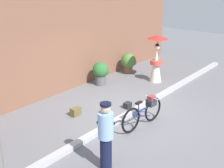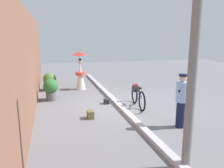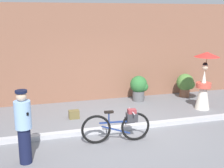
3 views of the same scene
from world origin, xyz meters
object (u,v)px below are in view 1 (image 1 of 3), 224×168
backpack_spare (128,105)px  potted_plant_small (129,62)px  backpack_on_pavement (76,112)px  person_officer (106,135)px  potted_plant_by_door (101,72)px  bicycle_near_officer (144,112)px  person_with_parasol (157,59)px

backpack_spare → potted_plant_small: bearing=35.6°
potted_plant_small → backpack_on_pavement: bearing=-164.4°
person_officer → potted_plant_by_door: 5.39m
bicycle_near_officer → backpack_spare: (0.65, 1.05, -0.33)m
bicycle_near_officer → person_with_parasol: 3.88m
person_officer → potted_plant_by_door: size_ratio=1.73×
person_with_parasol → potted_plant_small: 1.57m
backpack_on_pavement → person_with_parasol: bearing=-3.3°
person_officer → backpack_spare: person_officer is taller
bicycle_near_officer → backpack_spare: size_ratio=6.84×
potted_plant_small → person_officer: bearing=-148.0°
potted_plant_small → backpack_spare: (-3.00, -2.14, -0.40)m
person_with_parasol → person_officer: bearing=-159.0°
potted_plant_by_door → person_officer: bearing=-137.6°
bicycle_near_officer → person_with_parasol: size_ratio=0.90×
person_officer → person_with_parasol: 6.06m
person_officer → backpack_on_pavement: size_ratio=5.17×
person_officer → bicycle_near_officer: bearing=11.9°
bicycle_near_officer → person_officer: bearing=-168.1°
person_with_parasol → potted_plant_small: size_ratio=2.15×
bicycle_near_officer → potted_plant_small: 4.85m
potted_plant_by_door → potted_plant_small: (1.89, 0.03, -0.02)m
potted_plant_by_door → backpack_on_pavement: 2.85m
potted_plant_by_door → potted_plant_small: potted_plant_by_door is taller
backpack_on_pavement → backpack_spare: bearing=-32.0°
person_officer → potted_plant_by_door: (3.97, 3.63, -0.32)m
bicycle_near_officer → backpack_on_pavement: (-0.80, 1.95, -0.30)m
potted_plant_small → backpack_on_pavement: size_ratio=2.86×
bicycle_near_officer → backpack_spare: 1.28m
bicycle_near_officer → person_with_parasol: bearing=26.4°
person_with_parasol → potted_plant_by_door: 2.27m
person_with_parasol → potted_plant_by_door: (-1.69, 1.45, -0.43)m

